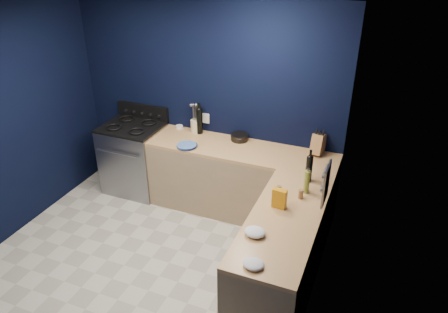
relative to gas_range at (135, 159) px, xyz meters
The scene contains 27 objects.
floor 1.76m from the gas_range, 56.78° to the right, with size 3.50×3.50×0.02m, color beige.
ceiling 2.74m from the gas_range, 56.78° to the right, with size 3.50×3.50×0.02m, color silver.
wall_back 1.30m from the gas_range, 20.08° to the left, with size 3.50×0.02×2.60m, color black.
wall_right 3.16m from the gas_range, 27.83° to the right, with size 0.02×3.50×2.60m, color black.
cab_back 1.53m from the gas_range, ahead, with size 2.30×0.63×0.86m, color #9F805A.
top_back 1.59m from the gas_range, ahead, with size 2.30×0.63×0.04m, color #976232.
cab_right 2.62m from the gas_range, 25.64° to the right, with size 0.63×1.67×0.86m, color #9F805A.
top_right 2.66m from the gas_range, 25.64° to the right, with size 0.63×1.67×0.04m, color #976232.
gas_range is the anchor object (origin of this frame).
oven_door 0.32m from the gas_range, 90.00° to the right, with size 0.59×0.02×0.42m, color black.
cooktop 0.48m from the gas_range, ahead, with size 0.76×0.66×0.03m, color black.
backguard 0.65m from the gas_range, 90.00° to the left, with size 0.76×0.06×0.20m, color black.
spice_panel 2.89m from the gas_range, 18.08° to the right, with size 0.02×0.28×0.38m, color gray.
wall_outlet 1.16m from the gas_range, 18.88° to the left, with size 0.09×0.02×0.13m, color white.
plate_stack 1.03m from the gas_range, 11.73° to the right, with size 0.24×0.24×0.03m, color #3F59A2.
ramekin 0.77m from the gas_range, 25.63° to the left, with size 0.09×0.09×0.04m, color white.
utensil_crock 1.00m from the gas_range, 16.75° to the left, with size 0.13×0.13×0.17m, color beige.
wine_bottle_back 1.09m from the gas_range, 14.58° to the left, with size 0.08×0.08×0.33m, color black.
lemon_basket 1.52m from the gas_range, ahead, with size 0.22×0.22×0.08m, color black.
knife_block 2.47m from the gas_range, ahead, with size 0.13×0.21×0.24m, color #976537.
wine_bottle_right 2.53m from the gas_range, ahead, with size 0.07×0.07×0.28m, color black.
oil_bottle 2.60m from the gas_range, 14.69° to the right, with size 0.06×0.06×0.25m, color olive.
spice_jar_near 2.39m from the gas_range, 19.40° to the right, with size 0.04×0.04×0.10m, color olive.
spice_jar_far 2.59m from the gas_range, 17.50° to the right, with size 0.05×0.05×0.10m, color olive.
crouton_bag 2.54m from the gas_range, 23.61° to the right, with size 0.13×0.06×0.20m, color #BA2C09.
towel_front 2.68m from the gas_range, 33.90° to the right, with size 0.19×0.16×0.07m, color white.
towel_end 2.99m from the gas_range, 38.66° to the right, with size 0.17×0.15×0.05m, color white.
Camera 1 is at (2.11, -2.83, 3.22)m, focal length 34.01 mm.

